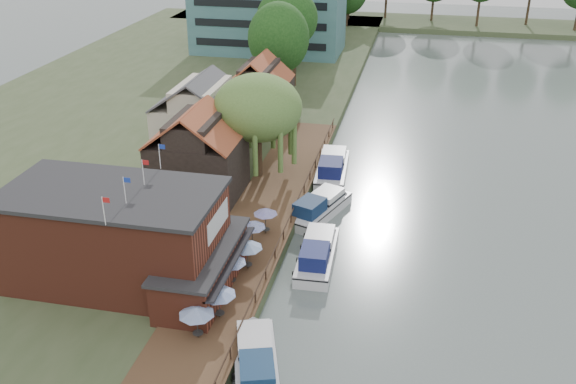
# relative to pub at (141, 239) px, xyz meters

# --- Properties ---
(ground) EXTENTS (260.00, 260.00, 0.00)m
(ground) POSITION_rel_pub_xyz_m (14.00, 1.00, -4.65)
(ground) COLOR #556361
(ground) RESTS_ON ground
(land_bank) EXTENTS (50.00, 140.00, 1.00)m
(land_bank) POSITION_rel_pub_xyz_m (-16.00, 36.00, -4.15)
(land_bank) COLOR #384728
(land_bank) RESTS_ON ground
(quay_deck) EXTENTS (6.00, 50.00, 0.10)m
(quay_deck) POSITION_rel_pub_xyz_m (6.00, 11.00, -3.60)
(quay_deck) COLOR #47301E
(quay_deck) RESTS_ON land_bank
(quay_rail) EXTENTS (0.20, 49.00, 1.00)m
(quay_rail) POSITION_rel_pub_xyz_m (8.70, 11.50, -3.15)
(quay_rail) COLOR black
(quay_rail) RESTS_ON land_bank
(pub) EXTENTS (20.00, 11.00, 7.30)m
(pub) POSITION_rel_pub_xyz_m (0.00, 0.00, 0.00)
(pub) COLOR maroon
(pub) RESTS_ON land_bank
(hotel_block) EXTENTS (25.40, 12.40, 12.30)m
(hotel_block) POSITION_rel_pub_xyz_m (-8.00, 71.00, 2.50)
(hotel_block) COLOR #38666B
(hotel_block) RESTS_ON land_bank
(cottage_a) EXTENTS (8.60, 7.60, 8.50)m
(cottage_a) POSITION_rel_pub_xyz_m (-1.00, 15.00, 0.60)
(cottage_a) COLOR black
(cottage_a) RESTS_ON land_bank
(cottage_b) EXTENTS (9.60, 8.60, 8.50)m
(cottage_b) POSITION_rel_pub_xyz_m (-4.00, 25.00, 0.60)
(cottage_b) COLOR beige
(cottage_b) RESTS_ON land_bank
(cottage_c) EXTENTS (7.60, 7.60, 8.50)m
(cottage_c) POSITION_rel_pub_xyz_m (0.00, 34.00, 0.60)
(cottage_c) COLOR black
(cottage_c) RESTS_ON land_bank
(willow) EXTENTS (8.60, 8.60, 10.43)m
(willow) POSITION_rel_pub_xyz_m (3.50, 20.00, 1.56)
(willow) COLOR #476B2D
(willow) RESTS_ON land_bank
(umbrella_0) EXTENTS (2.34, 2.34, 2.38)m
(umbrella_0) POSITION_rel_pub_xyz_m (6.04, -5.46, -2.36)
(umbrella_0) COLOR navy
(umbrella_0) RESTS_ON quay_deck
(umbrella_1) EXTENTS (2.42, 2.42, 2.38)m
(umbrella_1) POSITION_rel_pub_xyz_m (6.75, -3.13, -2.36)
(umbrella_1) COLOR #1A4093
(umbrella_1) RESTS_ON quay_deck
(umbrella_2) EXTENTS (2.33, 2.33, 2.38)m
(umbrella_2) POSITION_rel_pub_xyz_m (6.37, 0.88, -2.36)
(umbrella_2) COLOR navy
(umbrella_2) RESTS_ON quay_deck
(umbrella_3) EXTENTS (2.36, 2.36, 2.38)m
(umbrella_3) POSITION_rel_pub_xyz_m (7.00, 3.15, -2.36)
(umbrella_3) COLOR navy
(umbrella_3) RESTS_ON quay_deck
(umbrella_4) EXTENTS (2.22, 2.22, 2.38)m
(umbrella_4) POSITION_rel_pub_xyz_m (6.51, 6.32, -2.36)
(umbrella_4) COLOR navy
(umbrella_4) RESTS_ON quay_deck
(umbrella_5) EXTENTS (2.03, 2.03, 2.38)m
(umbrella_5) POSITION_rel_pub_xyz_m (7.02, 8.72, -2.36)
(umbrella_5) COLOR navy
(umbrella_5) RESTS_ON quay_deck
(cruiser_0) EXTENTS (5.72, 9.82, 2.24)m
(cruiser_0) POSITION_rel_pub_xyz_m (10.23, -6.69, -3.53)
(cruiser_0) COLOR silver
(cruiser_0) RESTS_ON ground
(cruiser_1) EXTENTS (3.49, 9.70, 2.31)m
(cruiser_1) POSITION_rel_pub_xyz_m (11.74, 6.87, -3.50)
(cruiser_1) COLOR silver
(cruiser_1) RESTS_ON ground
(cruiser_2) EXTENTS (6.04, 9.87, 2.26)m
(cruiser_2) POSITION_rel_pub_xyz_m (10.55, 14.80, -3.52)
(cruiser_2) COLOR silver
(cruiser_2) RESTS_ON ground
(cruiser_3) EXTENTS (4.01, 10.55, 2.53)m
(cruiser_3) POSITION_rel_pub_xyz_m (10.37, 23.73, -3.39)
(cruiser_3) COLOR silver
(cruiser_3) RESTS_ON ground
(bank_tree_0) EXTENTS (8.03, 8.03, 12.94)m
(bank_tree_0) POSITION_rel_pub_xyz_m (-0.13, 44.67, 2.82)
(bank_tree_0) COLOR #143811
(bank_tree_0) RESTS_ON land_bank
(bank_tree_1) EXTENTS (6.46, 6.46, 13.23)m
(bank_tree_1) POSITION_rel_pub_xyz_m (0.54, 51.64, 2.97)
(bank_tree_1) COLOR #143811
(bank_tree_1) RESTS_ON land_bank
(bank_tree_2) EXTENTS (7.77, 7.77, 12.15)m
(bank_tree_2) POSITION_rel_pub_xyz_m (-3.05, 59.41, 2.42)
(bank_tree_2) COLOR #143811
(bank_tree_2) RESTS_ON land_bank
(bank_tree_3) EXTENTS (7.89, 7.89, 13.38)m
(bank_tree_3) POSITION_rel_pub_xyz_m (-1.41, 80.96, 3.04)
(bank_tree_3) COLOR #143811
(bank_tree_3) RESTS_ON land_bank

